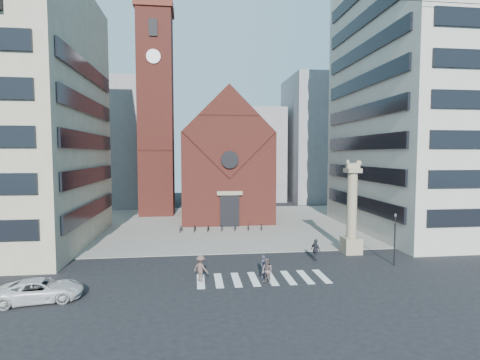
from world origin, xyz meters
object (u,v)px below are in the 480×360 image
traffic_light (395,238)px  pedestrian_0 (264,266)px  white_car (40,290)px  lion_column (352,216)px  pedestrian_2 (316,250)px  pedestrian_1 (267,271)px  scooter_0 (181,229)px

traffic_light → pedestrian_0: bearing=-171.9°
traffic_light → white_car: traffic_light is taller
lion_column → pedestrian_2: (-4.10, -2.08, -2.49)m
traffic_light → pedestrian_0: traffic_light is taller
pedestrian_1 → traffic_light: bearing=68.2°
lion_column → traffic_light: (1.99, -4.00, -1.17)m
white_car → pedestrian_0: size_ratio=3.04×
lion_column → pedestrian_1: size_ratio=4.79×
pedestrian_2 → scooter_0: bearing=19.3°
pedestrian_1 → pedestrian_2: (5.23, 4.97, 0.06)m
lion_column → pedestrian_2: lion_column is taller
lion_column → pedestrian_0: (-9.29, -5.60, -2.63)m
lion_column → pedestrian_2: 5.23m
pedestrian_2 → scooter_0: (-11.91, 13.34, -0.51)m
lion_column → traffic_light: bearing=-63.5°
pedestrian_0 → pedestrian_1: (-0.04, -1.46, 0.08)m
scooter_0 → lion_column: bearing=-26.2°
pedestrian_1 → scooter_0: size_ratio=1.16×
traffic_light → pedestrian_2: (-6.09, 1.92, -1.32)m
lion_column → white_car: (-24.04, -8.43, -2.76)m
scooter_0 → pedestrian_1: bearing=-61.0°
lion_column → pedestrian_2: bearing=-153.1°
traffic_light → pedestrian_0: 11.49m
pedestrian_2 → traffic_light: bearing=-129.9°
lion_column → traffic_light: lion_column is taller
traffic_light → pedestrian_1: size_ratio=2.37×
lion_column → scooter_0: (-16.01, 11.25, -3.00)m
traffic_light → pedestrian_1: bearing=-164.9°
white_car → pedestrian_1: pedestrian_1 is taller
traffic_light → pedestrian_0: (-11.28, -1.60, -1.46)m
white_car → pedestrian_0: (14.75, 2.84, 0.13)m
traffic_light → scooter_0: size_ratio=2.75×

